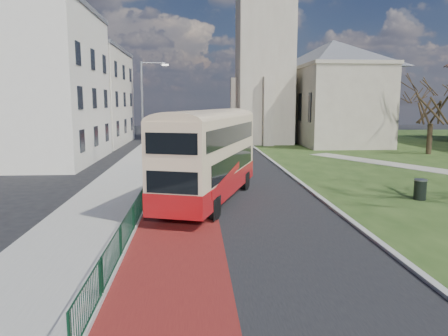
{
  "coord_description": "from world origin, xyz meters",
  "views": [
    {
      "loc": [
        -0.48,
        -16.01,
        5.08
      ],
      "look_at": [
        0.86,
        4.3,
        2.0
      ],
      "focal_mm": 35.0,
      "sensor_mm": 36.0,
      "label": 1
    }
  ],
  "objects": [
    {
      "name": "kerb_east",
      "position": [
        6.1,
        22.0,
        0.07
      ],
      "size": [
        0.25,
        80.0,
        0.13
      ],
      "primitive_type": "cube",
      "color": "#999993",
      "rests_on": "ground"
    },
    {
      "name": "winter_tree_far",
      "position": [
        22.38,
        25.16,
        5.34
      ],
      "size": [
        6.83,
        6.83,
        7.66
      ],
      "rotation": [
        0.0,
        0.0,
        0.4
      ],
      "color": "#312618",
      "rests_on": "grass_green"
    },
    {
      "name": "ground",
      "position": [
        0.0,
        0.0,
        0.0
      ],
      "size": [
        160.0,
        160.0,
        0.0
      ],
      "primitive_type": "plane",
      "color": "black",
      "rests_on": "ground"
    },
    {
      "name": "litter_bin",
      "position": [
        11.19,
        5.56,
        0.58
      ],
      "size": [
        0.77,
        0.77,
        1.07
      ],
      "rotation": [
        0.0,
        0.0,
        0.16
      ],
      "color": "black",
      "rests_on": "grass_green"
    },
    {
      "name": "street_block_near",
      "position": [
        -14.0,
        22.0,
        6.51
      ],
      "size": [
        10.3,
        14.3,
        13.0
      ],
      "color": "beige",
      "rests_on": "ground"
    },
    {
      "name": "street_block_far",
      "position": [
        -14.0,
        38.0,
        5.76
      ],
      "size": [
        10.3,
        16.3,
        11.5
      ],
      "color": "beige",
      "rests_on": "ground"
    },
    {
      "name": "bus_lane",
      "position": [
        -1.2,
        20.0,
        0.01
      ],
      "size": [
        3.4,
        120.0,
        0.01
      ],
      "primitive_type": "cube",
      "color": "#591414",
      "rests_on": "ground"
    },
    {
      "name": "bus",
      "position": [
        0.24,
        5.92,
        2.58
      ],
      "size": [
        5.68,
        11.04,
        4.51
      ],
      "rotation": [
        0.0,
        0.0,
        -0.31
      ],
      "color": "#9E0E11",
      "rests_on": "ground"
    },
    {
      "name": "road_carriageway",
      "position": [
        1.5,
        20.0,
        0.01
      ],
      "size": [
        9.0,
        120.0,
        0.01
      ],
      "primitive_type": "cube",
      "color": "black",
      "rests_on": "ground"
    },
    {
      "name": "streetlamp",
      "position": [
        -4.35,
        18.0,
        4.59
      ],
      "size": [
        2.13,
        0.18,
        8.0
      ],
      "color": "gray",
      "rests_on": "pavement_west"
    },
    {
      "name": "pavement_west",
      "position": [
        -5.0,
        20.0,
        0.06
      ],
      "size": [
        4.0,
        120.0,
        0.12
      ],
      "primitive_type": "cube",
      "color": "gray",
      "rests_on": "ground"
    },
    {
      "name": "kerb_west",
      "position": [
        -3.0,
        20.0,
        0.07
      ],
      "size": [
        0.25,
        120.0,
        0.13
      ],
      "primitive_type": "cube",
      "color": "#999993",
      "rests_on": "ground"
    },
    {
      "name": "gothic_church",
      "position": [
        12.56,
        38.0,
        13.13
      ],
      "size": [
        16.38,
        18.0,
        40.0
      ],
      "color": "gray",
      "rests_on": "ground"
    },
    {
      "name": "pedestrian_railing",
      "position": [
        -2.95,
        4.0,
        0.55
      ],
      "size": [
        0.07,
        24.0,
        1.12
      ],
      "color": "#0C3621",
      "rests_on": "ground"
    }
  ]
}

